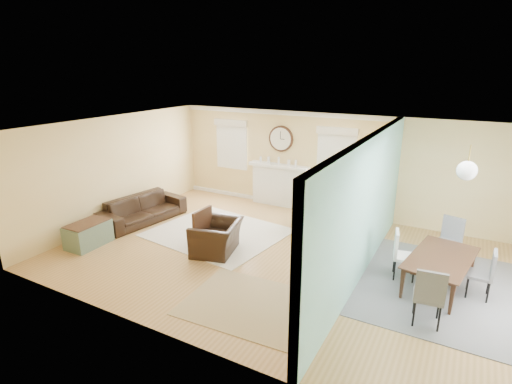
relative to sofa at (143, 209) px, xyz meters
The scene contains 27 objects.
floor 3.95m from the sofa, ahead, with size 9.00×9.00×0.00m, color #A2763F.
wall_back 4.95m from the sofa, 35.82° to the left, with size 9.00×0.02×2.60m, color #DBB76E.
wall_front 5.14m from the sofa, 38.81° to the right, with size 9.00×0.02×2.60m, color #DBB76E.
wall_left 1.15m from the sofa, 164.07° to the right, with size 0.02×6.00×2.60m, color #DBB76E.
ceiling 4.55m from the sofa, ahead, with size 9.00×6.00×0.02m, color white.
partition 5.54m from the sofa, ahead, with size 0.17×6.00×2.60m.
fireplace 3.66m from the sofa, 48.18° to the left, with size 1.70×0.30×1.17m.
wall_clock 4.02m from the sofa, 49.07° to the left, with size 0.70×0.07×0.70m.
window_left 3.22m from the sofa, 72.47° to the left, with size 1.05×0.13×1.42m.
window_right 5.04m from the sofa, 35.03° to the left, with size 1.05×0.13×1.42m.
pendant 7.18m from the sofa, ahead, with size 0.30×0.30×0.55m.
rug_cream 2.08m from the sofa, ahead, with size 2.84×2.46×0.02m, color beige.
rug_jute 4.54m from the sofa, 24.94° to the right, with size 2.01×1.65×0.01m, color tan.
rug_grey 6.80m from the sofa, ahead, with size 2.61×3.26×0.01m, color slate.
sofa is the anchor object (origin of this frame).
eames_chair 2.66m from the sofa, 12.34° to the right, with size 1.03×0.90×0.67m, color black.
green_chair 4.23m from the sofa, 25.51° to the left, with size 0.75×0.77×0.70m, color #156F4E.
trunk 1.62m from the sofa, 90.74° to the right, with size 0.58×0.92×0.52m.
credenza 5.18m from the sofa, 12.09° to the left, with size 0.47×1.39×0.80m.
tv 5.22m from the sofa, 12.13° to the left, with size 0.97×0.13×0.56m, color black.
garden_stool 5.11m from the sofa, ahead, with size 0.34×0.34×0.50m, color white.
potted_plant 5.13m from the sofa, ahead, with size 0.38×0.33×0.43m, color #337F33.
dining_table 6.80m from the sofa, ahead, with size 1.66×0.93×0.58m, color #46291A.
dining_chair_n 6.91m from the sofa, ahead, with size 0.51×0.51×0.92m.
dining_chair_s 6.79m from the sofa, ahead, with size 0.47×0.47×0.95m.
dining_chair_w 6.18m from the sofa, ahead, with size 0.47×0.47×0.90m.
dining_chair_e 7.37m from the sofa, ahead, with size 0.38×0.38×0.86m.
Camera 1 is at (3.01, -6.65, 3.71)m, focal length 28.00 mm.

